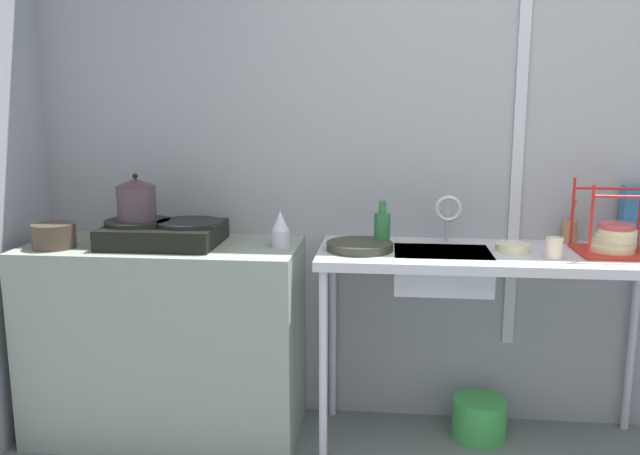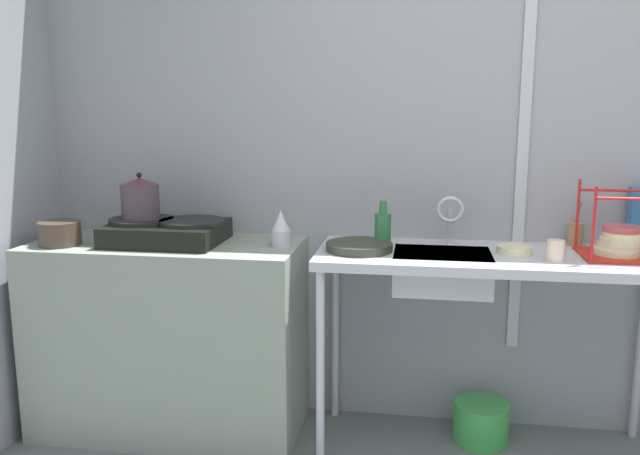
% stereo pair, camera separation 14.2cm
% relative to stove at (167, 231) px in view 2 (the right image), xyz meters
% --- Properties ---
extents(wall_back, '(5.28, 0.10, 2.64)m').
position_rel_stove_xyz_m(wall_back, '(1.56, 0.32, 0.37)').
color(wall_back, '#919399').
rests_on(wall_back, ground).
extents(wall_metal_strip, '(0.05, 0.01, 2.11)m').
position_rel_stove_xyz_m(wall_metal_strip, '(1.58, 0.27, 0.50)').
color(wall_metal_strip, '#B8BAC1').
extents(counter_concrete, '(1.22, 0.55, 0.90)m').
position_rel_stove_xyz_m(counter_concrete, '(-0.01, 0.00, -0.50)').
color(counter_concrete, gray).
rests_on(counter_concrete, ground).
extents(counter_sink, '(1.48, 0.55, 0.90)m').
position_rel_stove_xyz_m(counter_sink, '(1.44, 0.00, -0.13)').
color(counter_sink, '#B8BAC1').
rests_on(counter_sink, ground).
extents(stove, '(0.53, 0.40, 0.11)m').
position_rel_stove_xyz_m(stove, '(0.00, 0.00, 0.00)').
color(stove, black).
rests_on(stove, counter_concrete).
extents(pot_on_left_burner, '(0.17, 0.17, 0.21)m').
position_rel_stove_xyz_m(pot_on_left_burner, '(-0.12, 0.00, 0.15)').
color(pot_on_left_burner, '#473840').
rests_on(pot_on_left_burner, stove).
extents(pot_beside_stove, '(0.18, 0.18, 0.11)m').
position_rel_stove_xyz_m(pot_beside_stove, '(-0.45, -0.12, 0.00)').
color(pot_beside_stove, '#493A2E').
rests_on(pot_beside_stove, counter_concrete).
extents(percolator, '(0.08, 0.08, 0.16)m').
position_rel_stove_xyz_m(percolator, '(0.53, -0.00, 0.03)').
color(percolator, silver).
rests_on(percolator, counter_concrete).
extents(sink_basin, '(0.41, 0.30, 0.16)m').
position_rel_stove_xyz_m(sink_basin, '(1.23, -0.02, -0.13)').
color(sink_basin, '#B8BAC1').
rests_on(sink_basin, counter_sink).
extents(faucet, '(0.12, 0.07, 0.22)m').
position_rel_stove_xyz_m(faucet, '(1.26, 0.12, 0.09)').
color(faucet, '#B8BAC1').
rests_on(faucet, counter_sink).
extents(frying_pan, '(0.29, 0.29, 0.03)m').
position_rel_stove_xyz_m(frying_pan, '(0.88, -0.03, -0.04)').
color(frying_pan, '#313327').
rests_on(frying_pan, counter_sink).
extents(dish_rack, '(0.30, 0.29, 0.31)m').
position_rel_stove_xyz_m(dish_rack, '(1.94, 0.01, 0.01)').
color(dish_rack, red).
rests_on(dish_rack, counter_sink).
extents(cup_by_rack, '(0.07, 0.07, 0.09)m').
position_rel_stove_xyz_m(cup_by_rack, '(1.67, -0.11, -0.01)').
color(cup_by_rack, beige).
rests_on(cup_by_rack, counter_sink).
extents(small_bowl_on_drainboard, '(0.14, 0.14, 0.04)m').
position_rel_stove_xyz_m(small_bowl_on_drainboard, '(1.53, -0.00, -0.04)').
color(small_bowl_on_drainboard, beige).
rests_on(small_bowl_on_drainboard, counter_sink).
extents(bottle_by_sink, '(0.07, 0.07, 0.20)m').
position_rel_stove_xyz_m(bottle_by_sink, '(0.97, 0.07, 0.03)').
color(bottle_by_sink, '#2D6F3C').
rests_on(bottle_by_sink, counter_sink).
extents(utensil_jar, '(0.07, 0.07, 0.20)m').
position_rel_stove_xyz_m(utensil_jar, '(1.82, 0.22, 0.00)').
color(utensil_jar, '#A1754E').
rests_on(utensil_jar, counter_sink).
extents(bucket_on_floor, '(0.25, 0.25, 0.18)m').
position_rel_stove_xyz_m(bucket_on_floor, '(1.43, 0.08, -0.86)').
color(bucket_on_floor, green).
rests_on(bucket_on_floor, ground).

